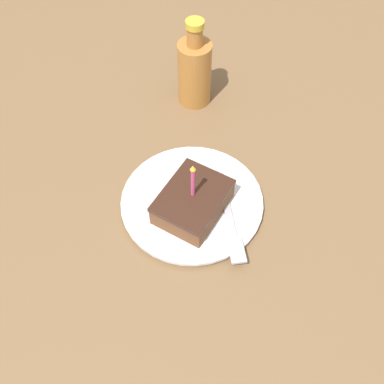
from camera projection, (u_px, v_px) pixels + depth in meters
The scene contains 5 objects.
ground_plane at pixel (205, 211), 0.77m from camera, with size 2.40×2.40×0.04m.
plate at pixel (192, 202), 0.75m from camera, with size 0.24×0.24×0.02m.
cake_slice at pixel (193, 202), 0.71m from camera, with size 0.09×0.12×0.11m.
fork at pixel (230, 220), 0.72m from camera, with size 0.13×0.15×0.00m.
bottle at pixel (195, 71), 0.85m from camera, with size 0.06×0.06×0.18m.
Camera 1 is at (-0.20, 0.38, 0.63)m, focal length 42.00 mm.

